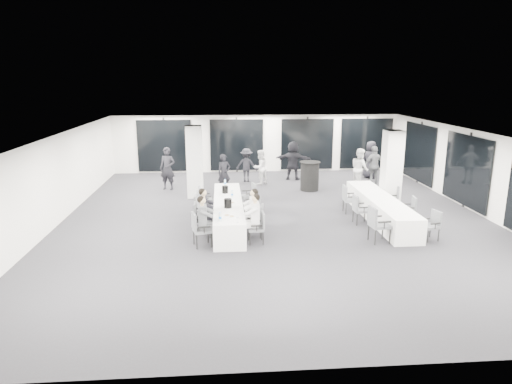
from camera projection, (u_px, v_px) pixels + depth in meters
room at (298, 171)px, 15.89m from camera, size 14.04×16.04×2.84m
column_left at (195, 162)px, 17.63m from camera, size 0.60×0.60×2.80m
column_right at (391, 170)px, 16.03m from camera, size 0.60×0.60×2.80m
banquet_table_main at (228, 212)px, 14.60m from camera, size 0.90×5.00×0.75m
banquet_table_side at (380, 209)px, 14.99m from camera, size 0.90×5.00×0.75m
cocktail_table at (310, 176)px, 18.86m from camera, size 0.87×0.87×1.20m
chair_main_left_near at (199, 227)px, 12.55m from camera, size 0.59×0.62×0.97m
chair_main_left_second at (200, 217)px, 13.41m from camera, size 0.51×0.57×1.00m
chair_main_left_mid at (201, 209)px, 14.22m from camera, size 0.58×0.63×1.02m
chair_main_left_fourth at (203, 203)px, 15.10m from camera, size 0.55×0.58×0.92m
chair_main_left_far at (204, 197)px, 15.91m from camera, size 0.49×0.53×0.88m
chair_main_right_near at (259, 226)px, 12.84m from camera, size 0.46×0.51×0.89m
chair_main_right_second at (257, 218)px, 13.38m from camera, size 0.56×0.60×0.95m
chair_main_right_mid at (255, 210)px, 14.26m from camera, size 0.56×0.59×0.94m
chair_main_right_fourth at (253, 203)px, 15.21m from camera, size 0.44×0.50×0.87m
chair_main_right_far at (250, 194)px, 16.32m from camera, size 0.54×0.57×0.90m
chair_side_left_near at (377, 222)px, 12.86m from camera, size 0.59×0.64×1.04m
chair_side_left_mid at (359, 208)px, 14.54m from camera, size 0.49×0.54×0.93m
chair_side_left_far at (348, 197)px, 15.72m from camera, size 0.49×0.55×0.96m
chair_side_right_near at (432, 223)px, 13.09m from camera, size 0.53×0.55×0.86m
chair_side_right_mid at (410, 208)px, 14.63m from camera, size 0.49×0.53×0.86m
chair_side_right_far at (393, 196)px, 16.07m from camera, size 0.50×0.54×0.89m
seated_guest_a at (205, 218)px, 12.52m from camera, size 0.50×0.38×1.44m
seated_guest_b at (206, 209)px, 13.37m from camera, size 0.50×0.38×1.44m
seated_guest_c at (253, 215)px, 12.75m from camera, size 0.50×0.38×1.44m
seated_guest_d at (252, 210)px, 13.32m from camera, size 0.50×0.38×1.44m
standing_guest_a at (224, 171)px, 18.54m from camera, size 0.80×0.74×1.76m
standing_guest_b at (260, 165)px, 19.90m from camera, size 0.95×0.92×1.71m
standing_guest_c at (246, 163)px, 20.40m from camera, size 1.19×0.78×1.70m
standing_guest_d at (374, 163)px, 19.57m from camera, size 1.29×0.94×1.98m
standing_guest_e at (371, 157)px, 21.09m from camera, size 1.01×1.10×1.96m
standing_guest_f at (293, 158)px, 20.78m from camera, size 1.98×1.24×2.01m
standing_guest_g at (167, 166)px, 18.91m from camera, size 0.86×0.76×2.01m
standing_guest_h at (360, 166)px, 19.16m from camera, size 0.72×1.01×1.92m
ice_bucket_near at (228, 203)px, 13.71m from camera, size 0.24×0.24×0.27m
ice_bucket_far at (225, 190)px, 15.46m from camera, size 0.21×0.21×0.24m
water_bottle_a at (220, 217)px, 12.42m from camera, size 0.08×0.08×0.25m
water_bottle_b at (232, 194)px, 14.95m from camera, size 0.07×0.07×0.22m
water_bottle_c at (225, 183)px, 16.54m from camera, size 0.07×0.07×0.22m
plate_a at (227, 215)px, 12.95m from camera, size 0.20×0.20×0.03m
plate_b at (232, 216)px, 12.84m from camera, size 0.19×0.19×0.03m
plate_c at (232, 203)px, 14.26m from camera, size 0.19×0.19×0.03m
wine_glass at (237, 218)px, 12.27m from camera, size 0.07×0.07×0.19m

